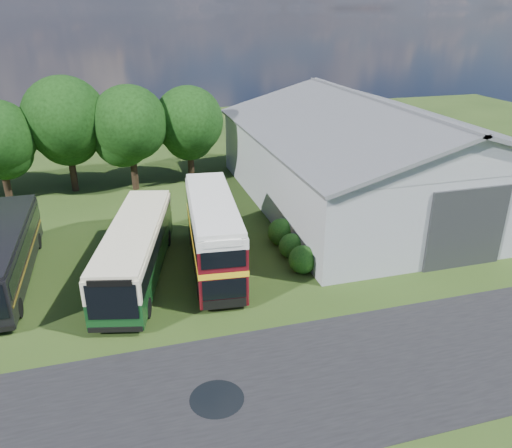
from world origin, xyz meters
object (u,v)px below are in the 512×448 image
object	(u,v)px
bus_maroon_double	(213,234)
storage_shed	(371,150)
bus_green_single	(136,250)
bus_dark_single	(3,255)

from	to	relation	value
bus_maroon_double	storage_shed	bearing A→B (deg)	34.88
bus_green_single	bus_dark_single	size ratio (longest dim) A/B	1.05
bus_green_single	storage_shed	bearing A→B (deg)	36.75
bus_dark_single	bus_green_single	bearing A→B (deg)	-11.45
bus_maroon_double	bus_dark_single	size ratio (longest dim) A/B	0.90
storage_shed	bus_dark_single	distance (m)	26.94
bus_green_single	bus_maroon_double	size ratio (longest dim) A/B	1.17
bus_maroon_double	bus_dark_single	xyz separation A→B (m)	(-11.71, 1.58, -0.49)
storage_shed	bus_maroon_double	distance (m)	16.54
storage_shed	bus_dark_single	world-z (taller)	storage_shed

